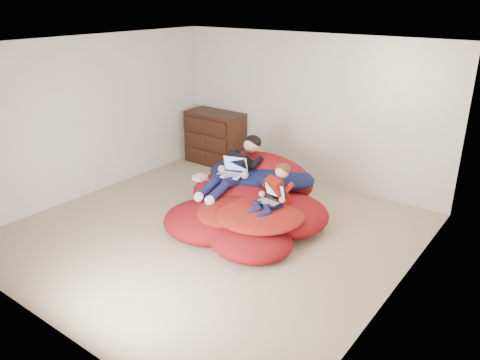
% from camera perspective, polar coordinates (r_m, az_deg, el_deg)
% --- Properties ---
extents(room_shell, '(5.10, 5.10, 2.77)m').
position_cam_1_polar(room_shell, '(6.44, -3.30, -4.51)').
color(room_shell, tan).
rests_on(room_shell, ground).
extents(dresser, '(1.12, 0.63, 1.00)m').
position_cam_1_polar(dresser, '(9.00, -3.06, 5.14)').
color(dresser, black).
rests_on(dresser, ground).
extents(beanbag_pile, '(2.30, 2.31, 0.85)m').
position_cam_1_polar(beanbag_pile, '(6.79, 1.21, -2.68)').
color(beanbag_pile, maroon).
rests_on(beanbag_pile, ground).
extents(cream_pillow, '(0.39, 0.25, 0.25)m').
position_cam_1_polar(cream_pillow, '(7.50, 2.35, 2.69)').
color(cream_pillow, beige).
rests_on(cream_pillow, beanbag_pile).
extents(older_boy, '(0.39, 1.36, 0.72)m').
position_cam_1_polar(older_boy, '(7.00, -0.30, 1.72)').
color(older_boy, black).
rests_on(older_boy, beanbag_pile).
extents(younger_boy, '(0.36, 0.91, 0.63)m').
position_cam_1_polar(younger_boy, '(6.25, 4.08, -1.49)').
color(younger_boy, '#A21B0E').
rests_on(younger_boy, beanbag_pile).
extents(laptop_white, '(0.42, 0.42, 0.26)m').
position_cam_1_polar(laptop_white, '(6.90, -0.99, 1.21)').
color(laptop_white, white).
rests_on(laptop_white, older_boy).
extents(laptop_black, '(0.35, 0.32, 0.24)m').
position_cam_1_polar(laptop_black, '(6.24, 3.87, -2.04)').
color(laptop_black, black).
rests_on(laptop_black, younger_boy).
extents(power_adapter, '(0.19, 0.19, 0.07)m').
position_cam_1_polar(power_adapter, '(7.27, -4.89, 0.30)').
color(power_adapter, white).
rests_on(power_adapter, beanbag_pile).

